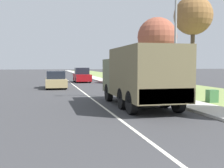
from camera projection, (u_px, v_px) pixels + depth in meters
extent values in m
plane|color=#38383A|center=(66.00, 79.00, 41.07)|extent=(180.00, 180.00, 0.00)
cube|color=silver|center=(66.00, 79.00, 41.07)|extent=(0.12, 120.00, 0.00)
cube|color=beige|center=(96.00, 78.00, 42.09)|extent=(1.80, 120.00, 0.12)
cube|color=olive|center=(124.00, 78.00, 43.09)|extent=(7.00, 120.00, 0.02)
cube|color=#606647|center=(126.00, 75.00, 16.49)|extent=(2.44, 1.89, 1.89)
cube|color=brown|center=(146.00, 73.00, 13.19)|extent=(2.44, 4.87, 2.40)
cube|color=#606647|center=(167.00, 96.00, 10.94)|extent=(2.31, 0.10, 0.60)
cube|color=red|center=(145.00, 92.00, 10.70)|extent=(0.12, 0.06, 0.12)
cube|color=red|center=(188.00, 91.00, 11.11)|extent=(0.12, 0.06, 0.12)
cylinder|color=black|center=(109.00, 92.00, 16.23)|extent=(0.30, 1.00, 1.00)
cylinder|color=black|center=(144.00, 92.00, 16.71)|extent=(0.30, 1.00, 1.00)
cylinder|color=black|center=(132.00, 103.00, 11.85)|extent=(0.30, 1.00, 1.00)
cylinder|color=black|center=(178.00, 101.00, 12.34)|extent=(0.30, 1.00, 1.00)
cylinder|color=black|center=(123.00, 99.00, 13.27)|extent=(0.30, 1.00, 1.00)
cylinder|color=black|center=(165.00, 97.00, 13.76)|extent=(0.30, 1.00, 1.00)
cube|color=tan|center=(56.00, 83.00, 25.16)|extent=(1.80, 4.23, 0.67)
cube|color=black|center=(56.00, 75.00, 25.20)|extent=(1.59, 1.90, 0.69)
cylinder|color=black|center=(47.00, 84.00, 26.31)|extent=(0.20, 0.64, 0.64)
cylinder|color=black|center=(64.00, 84.00, 26.67)|extent=(0.20, 0.64, 0.64)
cylinder|color=black|center=(47.00, 86.00, 23.68)|extent=(0.20, 0.64, 0.64)
cylinder|color=black|center=(66.00, 86.00, 24.04)|extent=(0.20, 0.64, 0.64)
cube|color=maroon|center=(82.00, 77.00, 33.98)|extent=(1.80, 4.28, 0.78)
cube|color=black|center=(82.00, 71.00, 34.01)|extent=(1.59, 1.93, 0.79)
cylinder|color=black|center=(74.00, 79.00, 35.15)|extent=(0.20, 0.64, 0.64)
cylinder|color=black|center=(87.00, 79.00, 35.51)|extent=(0.20, 0.64, 0.64)
cylinder|color=black|center=(77.00, 80.00, 32.49)|extent=(0.20, 0.64, 0.64)
cylinder|color=black|center=(90.00, 80.00, 32.85)|extent=(0.20, 0.64, 0.64)
cube|color=black|center=(167.00, 82.00, 22.87)|extent=(2.02, 5.07, 0.92)
cube|color=black|center=(160.00, 72.00, 24.24)|extent=(1.86, 2.13, 0.62)
cube|color=black|center=(172.00, 76.00, 21.80)|extent=(2.02, 2.94, 0.12)
cylinder|color=black|center=(149.00, 84.00, 24.31)|extent=(0.24, 0.76, 0.76)
cylinder|color=black|center=(168.00, 84.00, 24.72)|extent=(0.24, 0.76, 0.76)
cylinder|color=black|center=(165.00, 87.00, 21.06)|extent=(0.24, 0.76, 0.76)
cylinder|color=black|center=(187.00, 87.00, 21.46)|extent=(0.24, 0.76, 0.76)
cylinder|color=gray|center=(176.00, 36.00, 16.58)|extent=(0.14, 0.14, 7.32)
cylinder|color=#4C3D2D|center=(192.00, 60.00, 20.49)|extent=(0.30, 0.30, 4.87)
sphere|color=brown|center=(193.00, 16.00, 20.27)|extent=(2.80, 2.80, 2.80)
cylinder|color=brown|center=(157.00, 66.00, 30.62)|extent=(0.29, 0.29, 3.90)
sphere|color=brown|center=(157.00, 37.00, 30.41)|extent=(4.28, 4.28, 4.28)
cube|color=#3D7042|center=(212.00, 96.00, 15.54)|extent=(0.55, 0.45, 0.70)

